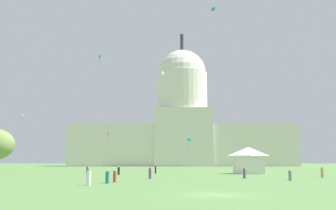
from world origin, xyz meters
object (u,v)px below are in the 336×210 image
Objects in this scene: person_tan_lawn_far_right at (322,173)px; kite_red_low at (108,135)px; person_grey_mid_center at (290,175)px; person_black_mid_left at (156,169)px; person_denim_deep_crowd at (87,170)px; person_teal_front_left at (107,177)px; kite_green_high at (213,9)px; kite_turquoise_low at (189,140)px; person_white_edge_west at (89,178)px; kite_yellow_low at (241,132)px; person_red_back_right at (115,176)px; event_tent at (248,160)px; person_purple_back_left at (244,173)px; kite_cyan_mid at (100,57)px; capitol_building at (182,127)px; kite_pink_low at (19,117)px; person_black_aisle_center at (119,171)px; person_purple_near_tent at (150,173)px; kite_white_high at (163,73)px.

kite_red_low is (-48.78, 109.25, 13.22)m from person_tan_lawn_far_right.
person_grey_mid_center is 0.85× the size of person_black_mid_left.
person_teal_front_left reaches higher than person_denim_deep_crowd.
kite_green_high is 0.24× the size of kite_turquoise_low.
kite_yellow_low is at bearing -82.23° from person_white_edge_west.
person_tan_lawn_far_right is at bearing -37.37° from person_red_back_right.
event_tent reaches higher than person_purple_back_left.
event_tent is 21.12m from person_purple_back_left.
kite_cyan_mid is (-12.40, 60.34, 31.39)m from person_red_back_right.
person_tan_lawn_far_right is 32.63m from person_black_mid_left.
capitol_building is 73.75× the size of person_teal_front_left.
kite_pink_low is at bearing 170.64° from person_tan_lawn_far_right.
person_tan_lawn_far_right reaches higher than person_teal_front_left.
person_denim_deep_crowd is 0.96× the size of person_tan_lawn_far_right.
person_black_aisle_center is 0.41× the size of kite_turquoise_low.
kite_turquoise_low is at bearing -101.22° from person_black_mid_left.
kite_yellow_low is at bearing 158.52° from kite_green_high.
person_purple_near_tent reaches higher than person_black_aisle_center.
person_white_edge_west is 0.42× the size of kite_red_low.
person_denim_deep_crowd is at bearing -111.05° from kite_white_high.
person_tan_lawn_far_right is 0.43× the size of kite_yellow_low.
kite_pink_low is at bearing -22.59° from person_white_edge_west.
kite_yellow_low is (45.74, 61.46, 12.75)m from person_denim_deep_crowd.
kite_yellow_low is at bearing -72.34° from person_black_aisle_center.
person_black_mid_left reaches higher than person_tan_lawn_far_right.
kite_green_high is at bearing -90.73° from person_black_aisle_center.
person_teal_front_left is 3.79m from person_white_edge_west.
kite_cyan_mid is at bearing 41.02° from person_red_back_right.
person_black_mid_left is (6.71, 7.03, 0.07)m from person_black_aisle_center.
person_black_aisle_center is at bearing -162.83° from event_tent.
person_black_mid_left is (14.61, -3.52, 0.13)m from person_denim_deep_crowd.
capitol_building reaches higher than kite_cyan_mid.
person_black_aisle_center is 49.38m from kite_green_high.
person_teal_front_left is at bearing -119.76° from person_denim_deep_crowd.
kite_red_low is 64.84m from kite_cyan_mid.
kite_green_high reaches higher than person_white_edge_west.
event_tent is at bearing -179.70° from person_purple_back_left.
person_black_aisle_center is 82.33m from kite_yellow_low.
person_tan_lawn_far_right is 1.53× the size of kite_pink_low.
kite_white_high is (6.17, 129.36, 42.35)m from person_teal_front_left.
kite_green_high is (18.50, 45.69, 39.98)m from person_red_back_right.
kite_red_low is 1.13× the size of kite_yellow_low.
person_tan_lawn_far_right is at bearing -122.16° from person_white_edge_west.
person_black_aisle_center is (-25.39, -5.41, -1.92)m from event_tent.
person_tan_lawn_far_right is at bearing 115.64° from person_purple_back_left.
person_red_back_right is 1.47× the size of kite_pink_low.
kite_yellow_low reaches higher than kite_turquoise_low.
person_purple_near_tent reaches higher than person_grey_mid_center.
person_purple_near_tent reaches higher than person_denim_deep_crowd.
kite_white_high reaches higher than person_teal_front_left.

